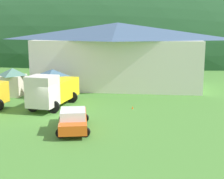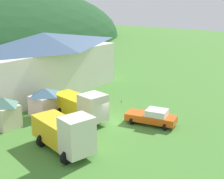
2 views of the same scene
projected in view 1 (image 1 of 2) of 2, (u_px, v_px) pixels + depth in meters
ground_plane at (54, 116)px, 26.58m from camera, size 200.00×200.00×0.00m
forested_hill_backdrop at (120, 56)px, 85.96m from camera, size 145.03×60.00×38.43m
depot_building at (118, 54)px, 39.32m from camera, size 21.38×9.26×8.04m
play_shed_cream at (13, 81)px, 34.73m from camera, size 2.45×2.77×3.05m
play_shed_pink at (53, 83)px, 33.58m from camera, size 3.09×2.63×3.07m
flatbed_truck_yellow at (52, 90)px, 29.36m from camera, size 3.72×7.16×3.26m
service_pickup_orange at (73, 119)px, 22.82m from camera, size 3.05×5.39×1.66m
traffic_cone_near_pickup at (133, 109)px, 29.07m from camera, size 0.36×0.36×0.54m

